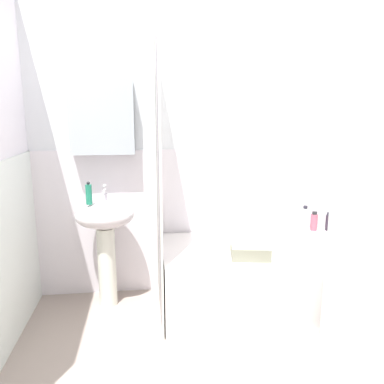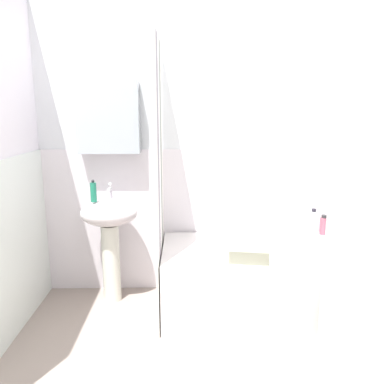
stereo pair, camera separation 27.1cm
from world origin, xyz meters
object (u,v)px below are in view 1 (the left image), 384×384
at_px(soap_dispenser, 89,194).
at_px(bathtub, 261,276).
at_px(conditioner_bottle, 329,222).
at_px(lotion_bottle, 305,219).
at_px(towel_folded, 250,250).
at_px(shampoo_bottle, 314,222).
at_px(sink, 105,231).

bearing_deg(soap_dispenser, bathtub, -6.54).
distance_m(conditioner_bottle, lotion_bottle, 0.22).
xyz_separation_m(soap_dispenser, towel_folded, (1.13, -0.37, -0.35)).
bearing_deg(bathtub, soap_dispenser, 173.46).
relative_size(bathtub, conditioner_bottle, 9.76).
bearing_deg(soap_dispenser, conditioner_bottle, 3.97).
xyz_separation_m(bathtub, lotion_bottle, (0.45, 0.28, 0.36)).
distance_m(conditioner_bottle, shampoo_bottle, 0.12).
height_order(shampoo_bottle, lotion_bottle, lotion_bottle).
distance_m(sink, towel_folded, 1.11).
bearing_deg(towel_folded, sink, 158.65).
distance_m(bathtub, conditioner_bottle, 0.79).
bearing_deg(towel_folded, bathtub, 53.92).
relative_size(lotion_bottle, towel_folded, 0.84).
bearing_deg(bathtub, shampoo_bottle, 28.89).
distance_m(bathtub, shampoo_bottle, 0.70).
distance_m(conditioner_bottle, towel_folded, 0.97).
xyz_separation_m(sink, shampoo_bottle, (1.73, 0.12, -0.03)).
xyz_separation_m(conditioner_bottle, shampoo_bottle, (-0.12, 0.02, 0.00)).
distance_m(soap_dispenser, bathtub, 1.45).
bearing_deg(shampoo_bottle, bathtub, -151.11).
distance_m(soap_dispenser, lotion_bottle, 1.77).
xyz_separation_m(bathtub, towel_folded, (-0.16, -0.22, 0.30)).
bearing_deg(soap_dispenser, lotion_bottle, 4.36).
bearing_deg(towel_folded, conditioner_bottle, 31.37).
height_order(bathtub, lotion_bottle, lotion_bottle).
height_order(shampoo_bottle, towel_folded, shampoo_bottle).
distance_m(bathtub, towel_folded, 0.40).
height_order(sink, shampoo_bottle, sink).
bearing_deg(shampoo_bottle, sink, -176.17).
height_order(bathtub, towel_folded, towel_folded).
xyz_separation_m(soap_dispenser, lotion_bottle, (1.74, 0.13, -0.29)).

